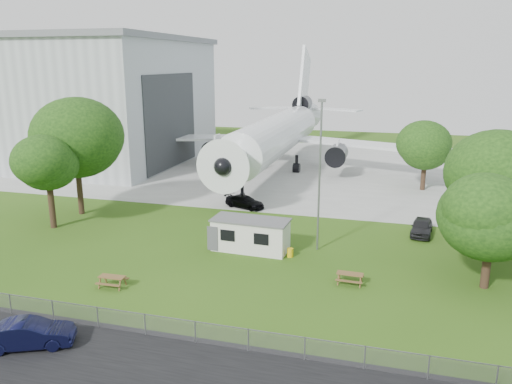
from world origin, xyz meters
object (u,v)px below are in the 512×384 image
(hangar, at_px, (56,98))
(picnic_east, at_px, (350,283))
(picnic_west, at_px, (113,287))
(car_centre_sedan, at_px, (29,334))
(site_cabin, at_px, (251,235))
(airliner, at_px, (279,133))

(hangar, distance_m, picnic_east, 61.57)
(picnic_west, height_order, picnic_east, same)
(hangar, height_order, picnic_east, hangar)
(picnic_east, bearing_deg, car_centre_sedan, -139.33)
(site_cabin, height_order, car_centre_sedan, site_cabin)
(picnic_west, bearing_deg, car_centre_sedan, -93.51)
(hangar, height_order, picnic_west, hangar)
(site_cabin, relative_size, picnic_east, 3.78)
(picnic_west, xyz_separation_m, picnic_east, (15.49, 4.86, 0.00))
(hangar, relative_size, car_centre_sedan, 9.35)
(airliner, relative_size, picnic_east, 26.52)
(site_cabin, relative_size, picnic_west, 3.78)
(airliner, distance_m, picnic_east, 38.28)
(picnic_east, xyz_separation_m, car_centre_sedan, (-15.73, -12.64, 0.76))
(hangar, bearing_deg, site_cabin, -37.40)
(picnic_west, relative_size, car_centre_sedan, 0.39)
(car_centre_sedan, bearing_deg, airliner, -27.58)
(airliner, distance_m, site_cabin, 31.84)
(picnic_west, bearing_deg, hangar, 128.19)
(picnic_east, relative_size, car_centre_sedan, 0.39)
(site_cabin, distance_m, car_centre_sedan, 18.47)
(picnic_west, relative_size, picnic_east, 1.00)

